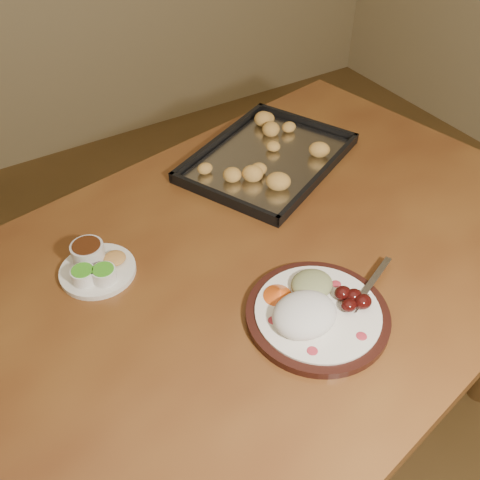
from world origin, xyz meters
TOP-DOWN VIEW (x-y plane):
  - dining_table at (0.05, 0.17)m, footprint 1.64×1.16m
  - dinner_plate at (0.09, -0.01)m, footprint 0.34×0.26m
  - condiment_saucer at (-0.21, 0.31)m, footprint 0.15×0.15m
  - baking_tray at (0.30, 0.45)m, footprint 0.50×0.45m

SIDE VIEW (x-z plane):
  - dining_table at x=0.05m, z-range 0.28..1.03m
  - baking_tray at x=0.30m, z-range 0.74..0.79m
  - condiment_saucer at x=-0.21m, z-range 0.74..0.79m
  - dinner_plate at x=0.09m, z-range 0.74..0.80m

